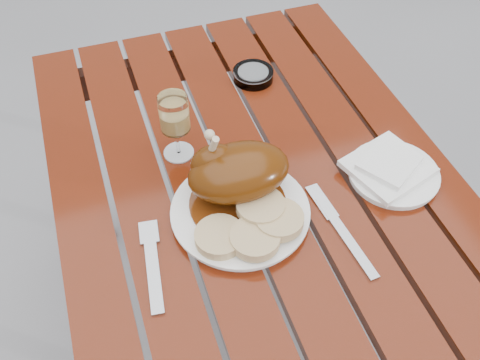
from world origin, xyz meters
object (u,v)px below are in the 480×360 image
object	(u,v)px
wine_glass	(176,127)
ashtray	(253,75)
dinner_plate	(240,212)
side_plate	(393,174)
table	(256,283)

from	to	relation	value
wine_glass	ashtray	xyz separation A→B (m)	(0.24, 0.19, -0.06)
dinner_plate	side_plate	distance (m)	0.33
wine_glass	ashtray	bearing A→B (deg)	38.57
wine_glass	ashtray	world-z (taller)	wine_glass
table	wine_glass	bearing A→B (deg)	132.51
table	dinner_plate	bearing A→B (deg)	-137.11
wine_glass	dinner_plate	bearing A→B (deg)	-70.77
dinner_plate	side_plate	xyz separation A→B (m)	(0.33, -0.01, -0.00)
table	ashtray	size ratio (longest dim) A/B	12.24
side_plate	ashtray	bearing A→B (deg)	112.31
wine_glass	side_plate	size ratio (longest dim) A/B	0.81
side_plate	ashtray	world-z (taller)	ashtray
dinner_plate	wine_glass	world-z (taller)	wine_glass
dinner_plate	ashtray	distance (m)	0.42
dinner_plate	wine_glass	size ratio (longest dim) A/B	1.76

